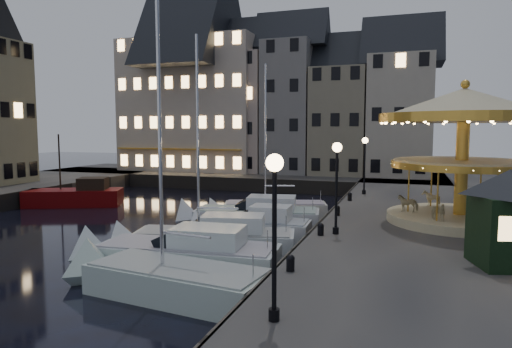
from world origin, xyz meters
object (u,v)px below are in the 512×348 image
(bollard_c, at_px, (337,210))
(ticket_kiosk, at_px, (509,201))
(streetlamp_c, at_px, (365,157))
(bollard_a, at_px, (290,262))
(streetlamp_b, at_px, (337,175))
(motorboat_a, at_px, (165,280))
(bollard_d, at_px, (350,196))
(streetlamp_a, at_px, (274,213))
(motorboat_c, at_px, (206,240))
(motorboat_f, at_px, (267,211))
(bollard_b, at_px, (321,229))
(motorboat_d, at_px, (252,228))
(carousel, at_px, (464,129))
(motorboat_e, at_px, (251,217))
(motorboat_b, at_px, (179,255))
(red_fishing_boat, at_px, (76,197))

(bollard_c, distance_m, ticket_kiosk, 10.48)
(streetlamp_c, distance_m, bollard_a, 19.66)
(streetlamp_b, xyz_separation_m, motorboat_a, (-5.27, -6.23, -3.48))
(streetlamp_b, relative_size, bollard_d, 7.32)
(streetlamp_a, distance_m, motorboat_a, 7.36)
(streetlamp_a, relative_size, bollard_c, 7.32)
(motorboat_a, bearing_deg, ticket_kiosk, 15.23)
(motorboat_c, xyz_separation_m, motorboat_f, (0.19, 9.29, -0.15))
(bollard_d, relative_size, motorboat_f, 0.05)
(bollard_b, distance_m, motorboat_f, 10.63)
(motorboat_d, height_order, carousel, carousel)
(streetlamp_b, bearing_deg, bollard_b, -140.19)
(bollard_c, bearing_deg, motorboat_f, 142.59)
(bollard_b, height_order, carousel, carousel)
(bollard_a, xyz_separation_m, bollard_c, (0.00, 10.50, 0.00))
(motorboat_e, height_order, carousel, carousel)
(motorboat_a, distance_m, motorboat_b, 2.98)
(streetlamp_b, bearing_deg, bollard_d, 93.43)
(bollard_d, bearing_deg, ticket_kiosk, -61.85)
(streetlamp_c, xyz_separation_m, motorboat_a, (-5.27, -19.73, -3.48))
(carousel, bearing_deg, red_fishing_boat, 171.06)
(carousel, bearing_deg, bollard_b, -141.15)
(streetlamp_a, bearing_deg, bollard_c, 92.37)
(streetlamp_c, relative_size, carousel, 0.51)
(motorboat_c, distance_m, carousel, 13.95)
(bollard_b, relative_size, motorboat_e, 0.07)
(streetlamp_b, xyz_separation_m, streetlamp_c, (0.00, 13.50, 0.00))
(bollard_d, distance_m, motorboat_a, 16.92)
(streetlamp_c, relative_size, bollard_a, 7.32)
(streetlamp_a, distance_m, ticket_kiosk, 9.44)
(motorboat_c, xyz_separation_m, motorboat_e, (0.00, 6.52, -0.03))
(bollard_a, relative_size, bollard_b, 1.00)
(bollard_d, xyz_separation_m, ticket_kiosk, (6.98, -13.05, 1.99))
(red_fishing_boat, bearing_deg, motorboat_d, -20.03)
(motorboat_f, bearing_deg, bollard_c, -37.41)
(bollard_d, bearing_deg, motorboat_d, -121.00)
(motorboat_c, xyz_separation_m, ticket_kiosk, (12.55, -2.37, 2.91))
(bollard_c, distance_m, motorboat_b, 9.73)
(motorboat_c, bearing_deg, bollard_d, 62.48)
(bollard_c, bearing_deg, bollard_d, 90.00)
(bollard_c, relative_size, motorboat_a, 0.04)
(red_fishing_boat, bearing_deg, motorboat_f, -0.83)
(motorboat_b, height_order, motorboat_d, same)
(bollard_b, relative_size, motorboat_f, 0.05)
(streetlamp_c, distance_m, motorboat_a, 20.72)
(bollard_b, bearing_deg, motorboat_d, 144.12)
(bollard_d, relative_size, ticket_kiosk, 0.15)
(bollard_d, distance_m, motorboat_d, 8.59)
(streetlamp_b, distance_m, motorboat_e, 9.14)
(bollard_d, distance_m, red_fishing_boat, 21.34)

